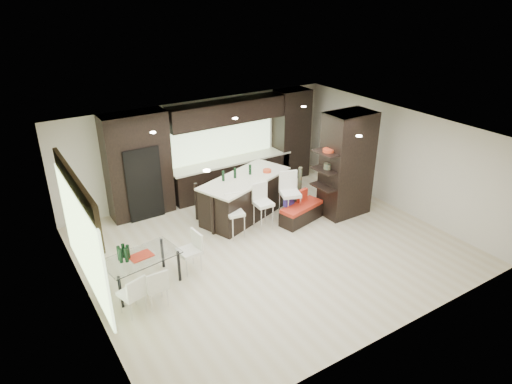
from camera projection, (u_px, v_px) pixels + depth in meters
ground at (270, 246)px, 10.55m from camera, size 8.00×8.00×0.00m
back_wall at (200, 148)px, 12.65m from camera, size 8.00×0.02×2.70m
left_wall at (83, 245)px, 8.04m from camera, size 0.02×7.00×2.70m
right_wall at (397, 159)px, 11.91m from camera, size 0.02×7.00×2.70m
ceiling at (272, 134)px, 9.40m from camera, size 8.00×7.00×0.02m
window_left at (82, 240)px, 8.21m from camera, size 0.04×3.20×1.90m
window_back at (220, 138)px, 12.83m from camera, size 3.40×0.04×1.20m
stone_accent at (76, 194)px, 7.84m from camera, size 0.08×3.00×0.80m
ceiling_spots at (265, 132)px, 9.60m from camera, size 4.00×3.00×0.02m
back_cabinetry at (222, 148)px, 12.64m from camera, size 6.80×0.68×2.70m
refrigerator at (140, 181)px, 11.61m from camera, size 0.90×0.68×1.90m
partition_column at (347, 164)px, 11.54m from camera, size 1.20×0.80×2.70m
kitchen_island at (245, 196)px, 11.74m from camera, size 2.77×1.91×1.06m
stool_left at (235, 220)px, 10.76m from camera, size 0.45×0.45×0.88m
stool_mid at (263, 211)px, 11.12m from camera, size 0.44×0.44×0.94m
stool_right at (290, 202)px, 11.46m from camera, size 0.59×0.59×1.04m
bench at (301, 213)px, 11.54m from camera, size 1.28×0.73×0.47m
floor_vase at (300, 190)px, 11.91m from camera, size 0.51×0.51×1.24m
dining_table at (143, 271)px, 9.05m from camera, size 1.54×1.02×0.69m
chair_near at (155, 288)px, 8.51m from camera, size 0.41×0.41×0.76m
chair_far at (132, 296)px, 8.29m from camera, size 0.51×0.51×0.76m
chair_end at (189, 254)px, 9.52m from camera, size 0.47×0.47×0.80m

